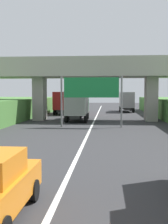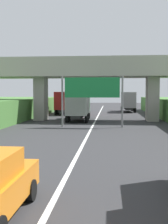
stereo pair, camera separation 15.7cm
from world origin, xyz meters
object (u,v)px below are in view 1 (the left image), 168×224
truck_green (78,104)px  truck_silver (126,101)px  truck_red (64,102)px  overhead_highway_sign (91,90)px

truck_green → truck_silver: 18.41m
truck_green → truck_silver: same height
truck_red → truck_green: bearing=-72.9°
truck_silver → overhead_highway_sign: bearing=-101.7°
truck_green → truck_silver: size_ratio=1.00×
overhead_highway_sign → truck_red: bearing=107.1°
truck_silver → truck_red: 11.99m
truck_red → truck_silver: bearing=33.0°
truck_green → truck_red: size_ratio=1.00×
truck_green → truck_silver: bearing=68.3°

